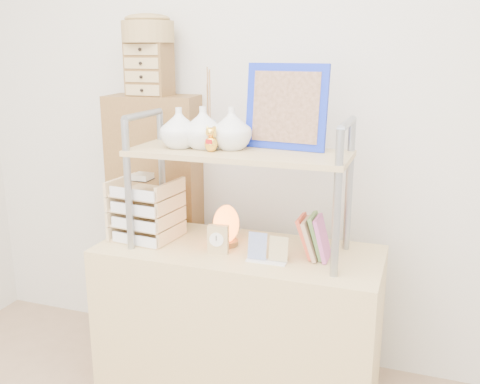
# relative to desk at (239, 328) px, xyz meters

# --- Properties ---
(desk) EXTENTS (1.20, 0.50, 0.75)m
(desk) POSITION_rel_desk_xyz_m (0.00, 0.00, 0.00)
(desk) COLOR tan
(desk) RESTS_ON ground
(cabinet) EXTENTS (0.48, 0.29, 1.35)m
(cabinet) POSITION_rel_desk_xyz_m (-0.58, 0.37, 0.30)
(cabinet) COLOR brown
(cabinet) RESTS_ON ground
(hutch) EXTENTS (0.90, 0.34, 0.77)m
(hutch) POSITION_rel_desk_xyz_m (-0.04, 0.01, 0.83)
(hutch) COLOR gray
(hutch) RESTS_ON desk
(letter_tray) EXTENTS (0.27, 0.26, 0.30)m
(letter_tray) POSITION_rel_desk_xyz_m (-0.43, -0.02, 0.49)
(letter_tray) COLOR tan
(letter_tray) RESTS_ON desk
(salt_lamp) EXTENTS (0.12, 0.11, 0.18)m
(salt_lamp) POSITION_rel_desk_xyz_m (-0.06, 0.02, 0.47)
(salt_lamp) COLOR brown
(salt_lamp) RESTS_ON desk
(desk_clock) EXTENTS (0.09, 0.05, 0.12)m
(desk_clock) POSITION_rel_desk_xyz_m (-0.06, -0.08, 0.44)
(desk_clock) COLOR tan
(desk_clock) RESTS_ON desk
(postcard_stand) EXTENTS (0.16, 0.05, 0.12)m
(postcard_stand) POSITION_rel_desk_xyz_m (0.16, -0.10, 0.41)
(postcard_stand) COLOR white
(postcard_stand) RESTS_ON desk
(drawer_chest) EXTENTS (0.20, 0.16, 0.25)m
(drawer_chest) POSITION_rel_desk_xyz_m (-0.58, 0.35, 1.10)
(drawer_chest) COLOR brown
(drawer_chest) RESTS_ON cabinet
(woven_basket) EXTENTS (0.25, 0.25, 0.10)m
(woven_basket) POSITION_rel_desk_xyz_m (-0.58, 0.35, 1.28)
(woven_basket) COLOR olive
(woven_basket) RESTS_ON drawer_chest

